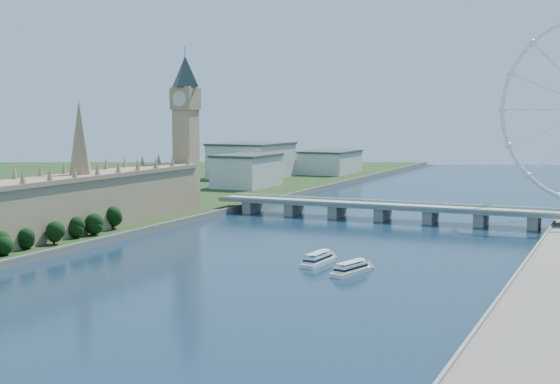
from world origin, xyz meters
The scene contains 7 objects.
ground centered at (0.00, 0.00, 0.00)m, with size 2000.00×2000.00×0.00m, color #1A384B.
parliament_range centered at (-128.00, 170.00, 18.48)m, with size 24.00×200.00×70.00m.
big_ben centered at (-128.00, 278.00, 66.57)m, with size 20.02×20.02×110.00m.
westminster_bridge centered at (0.00, 300.00, 6.63)m, with size 220.00×22.00×9.50m.
city_skyline centered at (39.22, 560.08, 16.96)m, with size 505.00×280.00×32.00m.
tour_boat_near centered at (16.33, 149.23, 0.00)m, with size 6.71×26.43×5.81m, color silver, non-canonical shape.
tour_boat_far centered at (36.11, 136.05, 0.00)m, with size 6.47×25.55×5.60m, color silver, non-canonical shape.
Camera 1 is at (139.48, -162.97, 65.83)m, focal length 50.00 mm.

